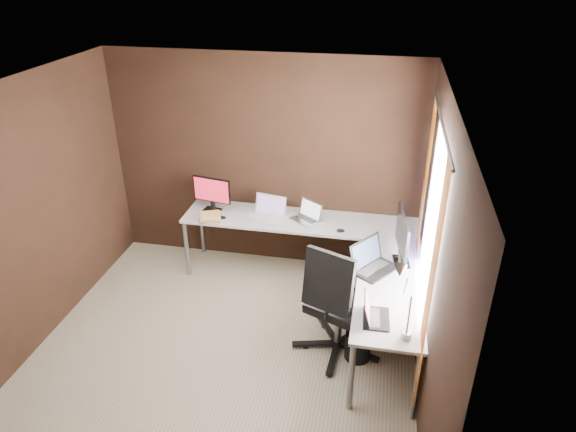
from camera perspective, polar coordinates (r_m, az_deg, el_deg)
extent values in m
cube|color=#BDB293|center=(5.12, -7.24, -15.01)|extent=(3.60, 3.60, 0.00)
cube|color=white|center=(3.90, -9.44, 13.17)|extent=(3.60, 3.60, 0.00)
cube|color=black|center=(5.93, -2.68, 5.82)|extent=(3.60, 0.00, 2.50)
cube|color=black|center=(3.11, -19.35, -19.53)|extent=(3.60, 0.00, 2.50)
cube|color=black|center=(5.21, -27.28, -0.64)|extent=(0.00, 3.60, 2.50)
cube|color=black|center=(4.20, 15.88, -5.19)|extent=(0.00, 3.60, 2.50)
cube|color=white|center=(4.40, 15.82, -0.55)|extent=(0.00, 1.00, 1.30)
cube|color=#C15916|center=(3.88, 15.44, -8.09)|extent=(0.01, 0.35, 2.00)
cube|color=#C15916|center=(5.13, 14.69, 1.28)|extent=(0.01, 0.35, 2.00)
cylinder|color=slate|center=(4.09, 16.77, 9.82)|extent=(0.02, 1.90, 0.02)
cube|color=silver|center=(5.80, 1.30, -0.51)|extent=(2.65, 0.60, 0.03)
cube|color=silver|center=(4.78, 11.22, -7.89)|extent=(0.60, 1.65, 0.03)
cylinder|color=slate|center=(6.09, -11.19, -3.57)|extent=(0.05, 0.05, 0.70)
cylinder|color=slate|center=(6.50, -9.55, -1.25)|extent=(0.05, 0.05, 0.70)
cylinder|color=slate|center=(4.41, 7.03, -17.34)|extent=(0.05, 0.05, 0.70)
cylinder|color=slate|center=(4.43, 14.08, -17.89)|extent=(0.05, 0.05, 0.70)
cylinder|color=slate|center=(6.16, 13.58, -3.46)|extent=(0.05, 0.05, 0.70)
cube|color=silver|center=(5.65, 10.28, -6.75)|extent=(0.42, 0.50, 0.60)
cube|color=black|center=(6.05, -8.39, 0.68)|extent=(0.22, 0.17, 0.01)
cube|color=black|center=(6.04, -8.33, 1.21)|extent=(0.05, 0.04, 0.09)
cube|color=black|center=(5.96, -8.46, 2.89)|extent=(0.46, 0.11, 0.30)
cube|color=#B4172B|center=(5.95, -8.53, 2.84)|extent=(0.43, 0.08, 0.27)
cube|color=black|center=(5.14, 12.45, -4.96)|extent=(0.18, 0.25, 0.01)
cube|color=black|center=(5.10, 12.30, -4.38)|extent=(0.04, 0.06, 0.11)
cube|color=black|center=(4.98, 12.58, -1.97)|extent=(0.10, 0.62, 0.39)
cube|color=#0B15B6|center=(4.98, 12.75, -1.97)|extent=(0.08, 0.59, 0.36)
cube|color=silver|center=(5.81, -2.30, -0.22)|extent=(0.41, 0.32, 0.02)
cube|color=silver|center=(5.83, -1.93, 1.26)|extent=(0.38, 0.13, 0.23)
cube|color=#7D5C95|center=(5.83, -1.95, 1.23)|extent=(0.33, 0.11, 0.20)
cube|color=silver|center=(5.77, 1.96, -0.44)|extent=(0.38, 0.36, 0.02)
cube|color=silver|center=(5.77, 2.54, 0.75)|extent=(0.29, 0.22, 0.20)
cube|color=silver|center=(5.77, 2.50, 0.73)|extent=(0.26, 0.19, 0.17)
cube|color=black|center=(4.97, 9.56, -5.84)|extent=(0.49, 0.52, 0.02)
cube|color=black|center=(4.96, 8.66, -3.98)|extent=(0.31, 0.39, 0.27)
cube|color=#1A2133|center=(4.95, 8.71, -4.01)|extent=(0.27, 0.34, 0.23)
cube|color=black|center=(4.37, 9.77, -11.17)|extent=(0.23, 0.32, 0.02)
cube|color=black|center=(4.31, 8.78, -10.04)|extent=(0.07, 0.31, 0.19)
cube|color=#B8515C|center=(4.31, 8.86, -10.04)|extent=(0.06, 0.27, 0.16)
cube|color=#93764F|center=(5.85, -8.61, -0.30)|extent=(0.27, 0.23, 0.02)
cube|color=gold|center=(5.84, -8.62, -0.10)|extent=(0.26, 0.22, 0.02)
cube|color=silver|center=(5.83, -8.64, 0.06)|extent=(0.28, 0.25, 0.02)
cube|color=gold|center=(5.82, -8.65, 0.20)|extent=(0.26, 0.23, 0.01)
ellipsoid|color=black|center=(5.84, -7.31, -0.17)|extent=(0.10, 0.07, 0.04)
ellipsoid|color=black|center=(5.56, 5.86, -1.62)|extent=(0.11, 0.09, 0.04)
cylinder|color=slate|center=(4.23, 13.01, -12.75)|extent=(0.08, 0.08, 0.06)
cylinder|color=slate|center=(4.10, 13.30, -10.60)|extent=(0.02, 0.02, 0.34)
cylinder|color=slate|center=(3.98, 12.94, -7.63)|extent=(0.02, 0.18, 0.25)
cone|color=slate|center=(3.99, 12.34, -6.00)|extent=(0.11, 0.14, 0.14)
cylinder|color=slate|center=(5.01, 5.62, -11.86)|extent=(0.07, 0.07, 0.42)
cube|color=black|center=(4.86, 5.76, -9.66)|extent=(0.66, 0.66, 0.09)
cube|color=black|center=(4.46, 4.50, -7.32)|extent=(0.48, 0.30, 0.55)
cylinder|color=black|center=(5.01, 7.77, -14.05)|extent=(0.25, 0.25, 0.28)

